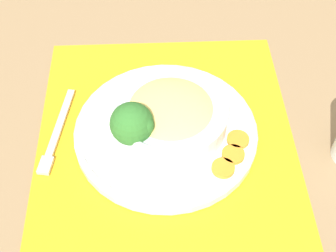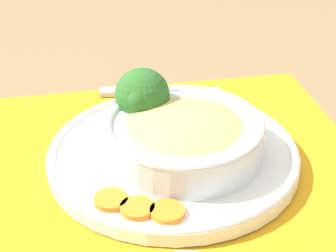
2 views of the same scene
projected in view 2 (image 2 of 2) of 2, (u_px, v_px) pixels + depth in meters
name	position (u px, v px, depth m)	size (l,w,h in m)	color
ground_plane	(173.00, 164.00, 0.70)	(4.00, 4.00, 0.00)	#8C704C
placemat	(173.00, 163.00, 0.69)	(0.44, 0.49, 0.00)	orange
plate	(173.00, 154.00, 0.69)	(0.31, 0.31, 0.02)	white
bowl	(184.00, 134.00, 0.67)	(0.19, 0.19, 0.05)	silver
broccoli_floret	(142.00, 96.00, 0.70)	(0.07, 0.07, 0.09)	#759E51
carrot_slice_near	(111.00, 200.00, 0.60)	(0.04, 0.04, 0.01)	orange
carrot_slice_middle	(137.00, 208.00, 0.59)	(0.04, 0.04, 0.01)	orange
carrot_slice_far	(167.00, 212.00, 0.58)	(0.04, 0.04, 0.01)	orange
fork	(148.00, 91.00, 0.85)	(0.05, 0.18, 0.01)	#B7B7BC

